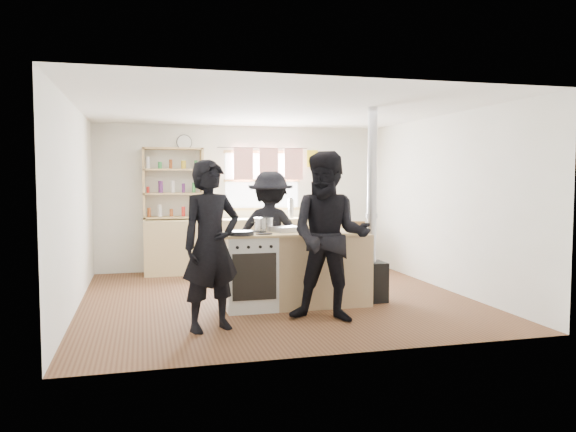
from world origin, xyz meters
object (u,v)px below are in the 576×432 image
at_px(skillet_greens, 241,233).
at_px(stockpot_stove, 264,224).
at_px(thermos, 291,208).
at_px(person_near_right, 330,237).
at_px(flue_heater, 371,252).
at_px(bread_board, 356,227).
at_px(person_far, 270,233).
at_px(cooking_island, 297,269).
at_px(stockpot_counter, 325,223).
at_px(person_near_left, 211,246).
at_px(roast_tray, 287,229).

xyz_separation_m(skillet_greens, stockpot_stove, (0.36, 0.41, 0.06)).
bearing_deg(thermos, stockpot_stove, -112.01).
xyz_separation_m(skillet_greens, person_near_right, (0.90, -0.59, -0.01)).
bearing_deg(flue_heater, bread_board, -172.89).
relative_size(person_near_right, person_far, 1.13).
distance_m(cooking_island, stockpot_counter, 0.68).
bearing_deg(stockpot_stove, flue_heater, -7.86).
xyz_separation_m(thermos, stockpot_stove, (-1.03, -2.56, -0.05)).
relative_size(cooking_island, person_near_left, 1.10).
height_order(roast_tray, stockpot_counter, stockpot_counter).
height_order(thermos, bread_board, thermos).
bearing_deg(stockpot_counter, person_near_right, -105.05).
relative_size(skillet_greens, person_far, 0.26).
relative_size(stockpot_stove, bread_board, 0.74).
bearing_deg(person_near_left, skillet_greens, 35.99).
bearing_deg(skillet_greens, stockpot_stove, 48.43).
bearing_deg(thermos, person_near_left, -116.79).
xyz_separation_m(bread_board, person_near_left, (-1.94, -0.83, -0.08)).
distance_m(person_near_left, person_near_right, 1.33).
bearing_deg(person_far, stockpot_counter, 144.59).
bearing_deg(stockpot_stove, thermos, 67.99).
height_order(skillet_greens, stockpot_counter, stockpot_counter).
relative_size(person_near_left, person_near_right, 0.94).
xyz_separation_m(skillet_greens, roast_tray, (0.63, 0.25, 0.01)).
relative_size(skillet_greens, stockpot_stove, 1.77).
bearing_deg(stockpot_stove, person_near_left, -126.89).
distance_m(thermos, stockpot_stove, 2.76).
bearing_deg(skillet_greens, bread_board, 7.03).
bearing_deg(roast_tray, skillet_greens, -158.66).
distance_m(flue_heater, person_near_left, 2.35).
xyz_separation_m(cooking_island, stockpot_stove, (-0.37, 0.21, 0.55)).
relative_size(skillet_greens, stockpot_counter, 1.36).
relative_size(thermos, skillet_greens, 0.76).
relative_size(skillet_greens, flue_heater, 0.17).
bearing_deg(thermos, person_near_right, -97.94).
xyz_separation_m(cooking_island, stockpot_counter, (0.37, -0.03, 0.57)).
height_order(skillet_greens, flue_heater, flue_heater).
distance_m(roast_tray, flue_heater, 1.16).
distance_m(cooking_island, person_near_left, 1.49).
bearing_deg(bread_board, flue_heater, 7.11).
height_order(roast_tray, stockpot_stove, stockpot_stove).
distance_m(cooking_island, person_near_right, 0.93).
bearing_deg(bread_board, stockpot_counter, -177.42).
height_order(thermos, person_far, person_far).
distance_m(thermos, person_far, 2.08).
xyz_separation_m(bread_board, flue_heater, (0.23, 0.03, -0.33)).
bearing_deg(skillet_greens, cooking_island, 14.79).
xyz_separation_m(thermos, bread_board, (0.12, -2.78, -0.08)).
bearing_deg(bread_board, stockpot_stove, 169.28).
relative_size(bread_board, person_far, 0.20).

